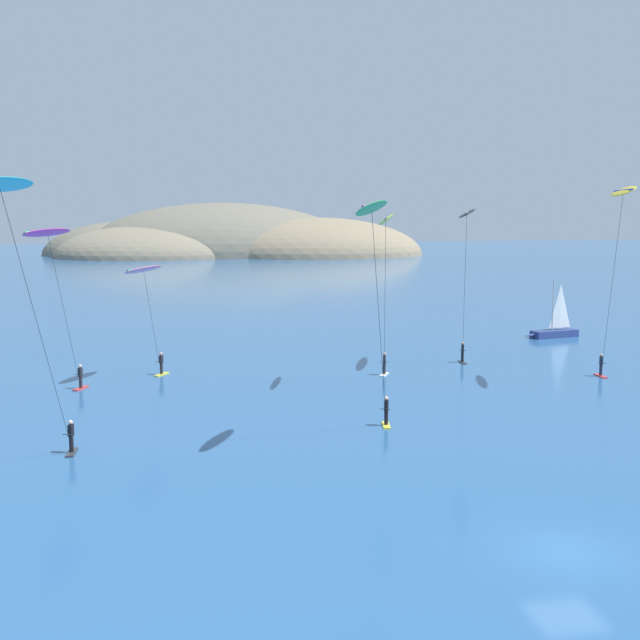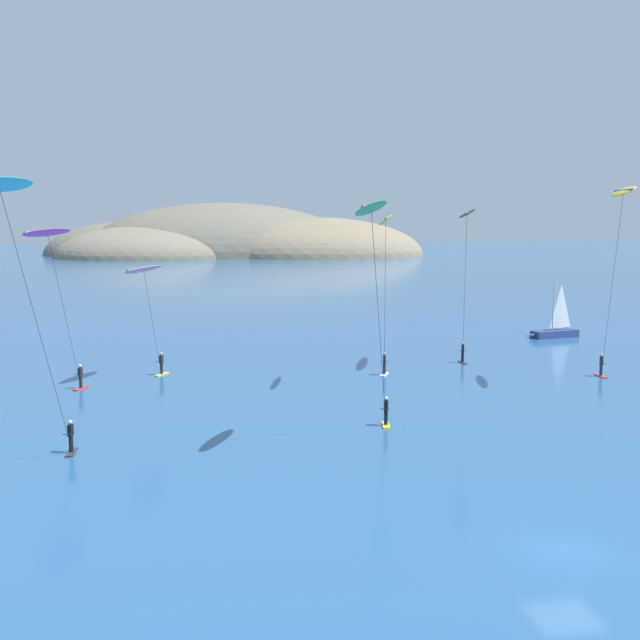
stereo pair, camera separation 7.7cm
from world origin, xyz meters
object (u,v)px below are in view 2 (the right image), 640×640
at_px(kitesurfer_cyan, 5,207).
at_px(kitesurfer_green, 373,229).
at_px(kitesurfer_yellow, 621,210).
at_px(kitesurfer_black, 467,224).
at_px(kitesurfer_lime, 386,237).
at_px(kitesurfer_pink, 145,278).
at_px(kitesurfer_magenta, 51,247).
at_px(sailboat_near, 552,331).

bearing_deg(kitesurfer_cyan, kitesurfer_green, 12.11).
bearing_deg(kitesurfer_yellow, kitesurfer_black, 133.38).
relative_size(kitesurfer_lime, kitesurfer_black, 0.97).
height_order(kitesurfer_black, kitesurfer_cyan, kitesurfer_cyan).
relative_size(kitesurfer_pink, kitesurfer_yellow, 0.60).
distance_m(kitesurfer_cyan, kitesurfer_magenta, 17.78).
distance_m(kitesurfer_pink, kitesurfer_yellow, 33.26).
distance_m(kitesurfer_yellow, kitesurfer_magenta, 37.75).
relative_size(sailboat_near, kitesurfer_magenta, 0.54).
xyz_separation_m(kitesurfer_lime, kitesurfer_black, (7.87, 5.60, 0.75)).
bearing_deg(kitesurfer_cyan, kitesurfer_black, 38.72).
bearing_deg(sailboat_near, kitesurfer_pink, -160.56).
xyz_separation_m(kitesurfer_pink, kitesurfer_magenta, (-5.61, -5.05, 2.49)).
height_order(kitesurfer_pink, kitesurfer_lime, kitesurfer_lime).
bearing_deg(kitesurfer_green, sailboat_near, 51.24).
bearing_deg(kitesurfer_black, kitesurfer_lime, -144.58).
bearing_deg(kitesurfer_cyan, kitesurfer_magenta, 92.71).
relative_size(kitesurfer_pink, kitesurfer_cyan, 0.62).
distance_m(kitesurfer_cyan, kitesurfer_green, 17.04).
bearing_deg(kitesurfer_magenta, kitesurfer_yellow, -4.20).
relative_size(kitesurfer_lime, kitesurfer_cyan, 0.88).
bearing_deg(kitesurfer_lime, sailboat_near, 40.44).
bearing_deg(kitesurfer_magenta, kitesurfer_pink, 41.97).
relative_size(kitesurfer_black, kitesurfer_cyan, 0.91).
height_order(sailboat_near, kitesurfer_green, kitesurfer_green).
relative_size(kitesurfer_pink, kitesurfer_black, 0.68).
relative_size(kitesurfer_lime, kitesurfer_green, 0.94).
bearing_deg(kitesurfer_yellow, kitesurfer_green, -150.73).
bearing_deg(kitesurfer_pink, kitesurfer_yellow, -13.73).
distance_m(sailboat_near, kitesurfer_magenta, 48.16).
height_order(kitesurfer_lime, kitesurfer_magenta, kitesurfer_lime).
relative_size(sailboat_near, kitesurfer_cyan, 0.44).
bearing_deg(kitesurfer_magenta, kitesurfer_black, 10.59).
height_order(sailboat_near, kitesurfer_magenta, kitesurfer_magenta).
bearing_deg(kitesurfer_green, kitesurfer_black, 57.96).
bearing_deg(kitesurfer_magenta, kitesurfer_lime, -0.11).
xyz_separation_m(sailboat_near, kitesurfer_pink, (-37.92, -13.38, 6.74)).
bearing_deg(kitesurfer_green, kitesurfer_pink, 121.83).
height_order(kitesurfer_green, kitesurfer_magenta, kitesurfer_green).
bearing_deg(kitesurfer_pink, kitesurfer_lime, -17.39).
bearing_deg(kitesurfer_lime, kitesurfer_yellow, -9.82).
xyz_separation_m(sailboat_near, kitesurfer_lime, (-21.67, -18.47, 9.72)).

